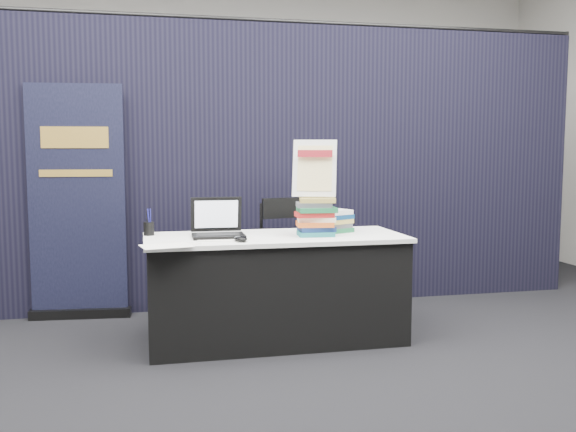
{
  "coord_description": "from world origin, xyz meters",
  "views": [
    {
      "loc": [
        -0.89,
        -3.8,
        1.35
      ],
      "look_at": [
        0.09,
        0.55,
        0.88
      ],
      "focal_mm": 40.0,
      "sensor_mm": 36.0,
      "label": 1
    }
  ],
  "objects_px": {
    "info_sign": "(315,169)",
    "stacking_chair": "(291,253)",
    "laptop": "(218,228)",
    "book_stack_short": "(336,221)",
    "display_table": "(275,288)",
    "book_stack_tall": "(315,217)",
    "pullup_banner": "(78,216)"
  },
  "relations": [
    {
      "from": "book_stack_tall",
      "to": "stacking_chair",
      "type": "height_order",
      "value": "book_stack_tall"
    },
    {
      "from": "display_table",
      "to": "laptop",
      "type": "distance_m",
      "value": 0.59
    },
    {
      "from": "book_stack_short",
      "to": "pullup_banner",
      "type": "xyz_separation_m",
      "value": [
        -1.87,
        0.87,
        -0.01
      ]
    },
    {
      "from": "info_sign",
      "to": "pullup_banner",
      "type": "height_order",
      "value": "pullup_banner"
    },
    {
      "from": "laptop",
      "to": "info_sign",
      "type": "bearing_deg",
      "value": -5.05
    },
    {
      "from": "display_table",
      "to": "pullup_banner",
      "type": "distance_m",
      "value": 1.75
    },
    {
      "from": "stacking_chair",
      "to": "laptop",
      "type": "bearing_deg",
      "value": -152.62
    },
    {
      "from": "display_table",
      "to": "book_stack_tall",
      "type": "bearing_deg",
      "value": -14.56
    },
    {
      "from": "info_sign",
      "to": "display_table",
      "type": "bearing_deg",
      "value": -167.96
    },
    {
      "from": "info_sign",
      "to": "stacking_chair",
      "type": "xyz_separation_m",
      "value": [
        -0.04,
        0.57,
        -0.68
      ]
    },
    {
      "from": "book_stack_tall",
      "to": "stacking_chair",
      "type": "relative_size",
      "value": 0.28
    },
    {
      "from": "laptop",
      "to": "stacking_chair",
      "type": "distance_m",
      "value": 0.85
    },
    {
      "from": "book_stack_tall",
      "to": "pullup_banner",
      "type": "bearing_deg",
      "value": 148.74
    },
    {
      "from": "laptop",
      "to": "book_stack_tall",
      "type": "bearing_deg",
      "value": -7.62
    },
    {
      "from": "book_stack_tall",
      "to": "laptop",
      "type": "bearing_deg",
      "value": 171.12
    },
    {
      "from": "book_stack_tall",
      "to": "stacking_chair",
      "type": "bearing_deg",
      "value": 93.62
    },
    {
      "from": "display_table",
      "to": "stacking_chair",
      "type": "distance_m",
      "value": 0.6
    },
    {
      "from": "display_table",
      "to": "book_stack_short",
      "type": "xyz_separation_m",
      "value": [
        0.46,
        0.08,
        0.46
      ]
    },
    {
      "from": "pullup_banner",
      "to": "book_stack_tall",
      "type": "bearing_deg",
      "value": -25.88
    },
    {
      "from": "laptop",
      "to": "book_stack_tall",
      "type": "xyz_separation_m",
      "value": [
        0.67,
        -0.1,
        0.07
      ]
    },
    {
      "from": "book_stack_short",
      "to": "stacking_chair",
      "type": "height_order",
      "value": "stacking_chair"
    },
    {
      "from": "book_stack_tall",
      "to": "info_sign",
      "type": "height_order",
      "value": "info_sign"
    },
    {
      "from": "book_stack_short",
      "to": "info_sign",
      "type": "distance_m",
      "value": 0.44
    },
    {
      "from": "display_table",
      "to": "info_sign",
      "type": "bearing_deg",
      "value": -8.39
    },
    {
      "from": "display_table",
      "to": "pullup_banner",
      "type": "height_order",
      "value": "pullup_banner"
    },
    {
      "from": "display_table",
      "to": "laptop",
      "type": "relative_size",
      "value": 5.01
    },
    {
      "from": "book_stack_short",
      "to": "book_stack_tall",
      "type": "bearing_deg",
      "value": -142.48
    },
    {
      "from": "info_sign",
      "to": "stacking_chair",
      "type": "height_order",
      "value": "info_sign"
    },
    {
      "from": "display_table",
      "to": "info_sign",
      "type": "relative_size",
      "value": 4.36
    },
    {
      "from": "display_table",
      "to": "book_stack_tall",
      "type": "xyz_separation_m",
      "value": [
        0.27,
        -0.07,
        0.51
      ]
    },
    {
      "from": "stacking_chair",
      "to": "book_stack_short",
      "type": "bearing_deg",
      "value": -73.55
    },
    {
      "from": "info_sign",
      "to": "pullup_banner",
      "type": "distance_m",
      "value": 1.98
    }
  ]
}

